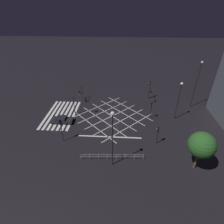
% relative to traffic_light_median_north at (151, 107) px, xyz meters
% --- Properties ---
extents(ground_plane, '(200.00, 200.00, 0.00)m').
position_rel_traffic_light_median_north_xyz_m(ground_plane, '(-0.43, -7.66, -2.69)').
color(ground_plane, black).
extents(road_markings, '(16.64, 22.01, 0.01)m').
position_rel_traffic_light_median_north_xyz_m(road_markings, '(-0.07, -14.47, -2.69)').
color(road_markings, silver).
rests_on(road_markings, ground_plane).
extents(traffic_light_median_north, '(0.36, 0.39, 3.76)m').
position_rel_traffic_light_median_north_xyz_m(traffic_light_median_north, '(0.00, 0.00, 0.00)').
color(traffic_light_median_north, black).
rests_on(traffic_light_median_north, ground_plane).
extents(traffic_light_ne_cross, '(0.36, 0.39, 3.51)m').
position_rel_traffic_light_median_north_xyz_m(traffic_light_ne_cross, '(7.43, 0.12, -0.18)').
color(traffic_light_ne_cross, black).
rests_on(traffic_light_ne_cross, ground_plane).
extents(traffic_light_nw_main, '(2.80, 0.36, 3.45)m').
position_rel_traffic_light_median_north_xyz_m(traffic_light_nw_main, '(-7.26, 0.75, -0.14)').
color(traffic_light_nw_main, black).
rests_on(traffic_light_nw_main, ground_plane).
extents(traffic_light_se_main, '(0.39, 0.36, 4.29)m').
position_rel_traffic_light_median_north_xyz_m(traffic_light_se_main, '(7.65, -15.40, 0.37)').
color(traffic_light_se_main, black).
rests_on(traffic_light_se_main, ground_plane).
extents(traffic_light_sw_main, '(3.08, 0.36, 3.29)m').
position_rel_traffic_light_median_north_xyz_m(traffic_light_sw_main, '(-6.53, -15.33, -0.25)').
color(traffic_light_sw_main, black).
rests_on(traffic_light_sw_main, ground_plane).
extents(traffic_light_median_south, '(0.36, 2.75, 4.22)m').
position_rel_traffic_light_median_north_xyz_m(traffic_light_median_south, '(-0.64, -14.03, 0.42)').
color(traffic_light_median_south, black).
rests_on(traffic_light_median_south, ground_plane).
extents(traffic_light_nw_cross, '(0.36, 0.39, 4.53)m').
position_rel_traffic_light_median_north_xyz_m(traffic_light_nw_cross, '(-8.97, 0.72, 0.53)').
color(traffic_light_nw_cross, black).
rests_on(traffic_light_nw_cross, ground_plane).
extents(street_lamp_east, '(0.53, 0.53, 9.01)m').
position_rel_traffic_light_median_north_xyz_m(street_lamp_east, '(12.33, -6.80, 3.72)').
color(street_lamp_east, black).
rests_on(street_lamp_east, ground_plane).
extents(street_lamp_west, '(0.46, 0.46, 10.30)m').
position_rel_traffic_light_median_north_xyz_m(street_lamp_west, '(-5.35, 9.71, 3.95)').
color(street_lamp_west, black).
rests_on(street_lamp_west, ground_plane).
extents(street_lamp_far, '(0.53, 0.53, 7.80)m').
position_rel_traffic_light_median_north_xyz_m(street_lamp_far, '(-0.36, 4.99, 2.95)').
color(street_lamp_far, black).
rests_on(street_lamp_far, ground_plane).
extents(street_tree_near, '(3.53, 3.53, 6.07)m').
position_rel_traffic_light_median_north_xyz_m(street_tree_near, '(12.22, 4.77, 1.60)').
color(street_tree_near, brown).
rests_on(street_tree_near, ground_plane).
extents(waiting_car, '(1.86, 4.24, 1.16)m').
position_rel_traffic_light_median_north_xyz_m(waiting_car, '(2.34, -17.27, -2.14)').
color(waiting_car, black).
rests_on(waiting_car, ground_plane).
extents(pedestrian_railing, '(0.63, 9.34, 1.05)m').
position_rel_traffic_light_median_north_xyz_m(pedestrian_railing, '(11.42, -6.92, -2.02)').
color(pedestrian_railing, '#B7B7BC').
rests_on(pedestrian_railing, ground_plane).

